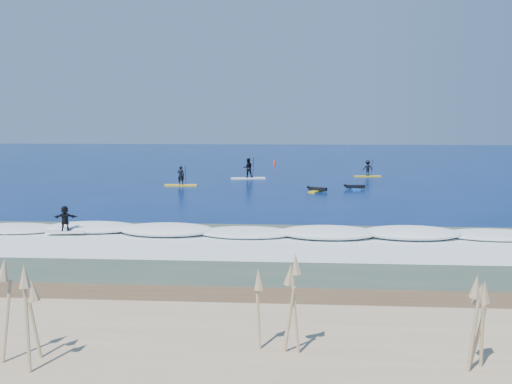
# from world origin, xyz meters

# --- Properties ---
(ground) EXTENTS (160.00, 160.00, 0.00)m
(ground) POSITION_xyz_m (0.00, 0.00, 0.00)
(ground) COLOR #031845
(ground) RESTS_ON ground
(wet_sand_strip) EXTENTS (90.00, 5.00, 0.08)m
(wet_sand_strip) POSITION_xyz_m (0.00, -21.50, 0.00)
(wet_sand_strip) COLOR #503725
(wet_sand_strip) RESTS_ON ground
(shallow_water) EXTENTS (90.00, 13.00, 0.01)m
(shallow_water) POSITION_xyz_m (0.00, -14.00, 0.01)
(shallow_water) COLOR #344838
(shallow_water) RESTS_ON ground
(breaking_wave) EXTENTS (40.00, 6.00, 0.30)m
(breaking_wave) POSITION_xyz_m (0.00, -10.00, 0.00)
(breaking_wave) COLOR white
(breaking_wave) RESTS_ON ground
(whitewater) EXTENTS (34.00, 5.00, 0.02)m
(whitewater) POSITION_xyz_m (0.00, -13.00, 0.00)
(whitewater) COLOR silver
(whitewater) RESTS_ON ground
(dune_grass) EXTENTS (40.00, 4.00, 1.70)m
(dune_grass) POSITION_xyz_m (0.00, -27.00, 1.85)
(dune_grass) COLOR tan
(dune_grass) RESTS_ON dune
(sup_paddler_left) EXTENTS (2.77, 0.80, 1.93)m
(sup_paddler_left) POSITION_xyz_m (-6.21, 9.35, 0.60)
(sup_paddler_left) COLOR yellow
(sup_paddler_left) RESTS_ON ground
(sup_paddler_center) EXTENTS (3.29, 1.45, 2.24)m
(sup_paddler_center) POSITION_xyz_m (-1.00, 15.15, 0.84)
(sup_paddler_center) COLOR white
(sup_paddler_center) RESTS_ON ground
(sup_paddler_right) EXTENTS (2.69, 1.06, 1.84)m
(sup_paddler_right) POSITION_xyz_m (10.41, 17.65, 0.72)
(sup_paddler_right) COLOR gold
(sup_paddler_right) RESTS_ON ground
(prone_paddler_near) EXTENTS (1.59, 2.12, 0.44)m
(prone_paddler_near) POSITION_xyz_m (5.08, 6.36, 0.15)
(prone_paddler_near) COLOR gold
(prone_paddler_near) RESTS_ON ground
(prone_paddler_far) EXTENTS (1.72, 2.19, 0.45)m
(prone_paddler_far) POSITION_xyz_m (8.16, 7.98, 0.15)
(prone_paddler_far) COLOR blue
(prone_paddler_far) RESTS_ON ground
(wave_surfer) EXTENTS (1.90, 0.72, 1.34)m
(wave_surfer) POSITION_xyz_m (-7.86, -11.02, 0.77)
(wave_surfer) COLOR silver
(wave_surfer) RESTS_ON breaking_wave
(marker_buoy) EXTENTS (0.28, 0.28, 0.67)m
(marker_buoy) POSITION_xyz_m (0.92, 30.07, 0.29)
(marker_buoy) COLOR #F83A16
(marker_buoy) RESTS_ON ground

